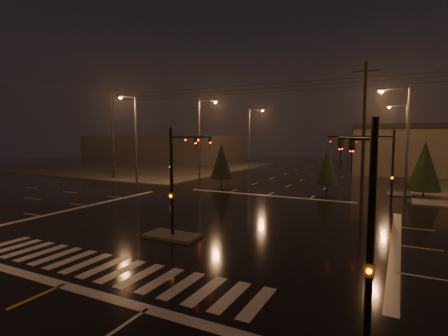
{
  "coord_description": "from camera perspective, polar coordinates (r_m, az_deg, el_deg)",
  "views": [
    {
      "loc": [
        11.09,
        -19.46,
        5.56
      ],
      "look_at": [
        -1.49,
        5.18,
        3.0
      ],
      "focal_mm": 28.0,
      "sensor_mm": 36.0,
      "label": 1
    }
  ],
  "objects": [
    {
      "name": "streetlight_5",
      "position": [
        40.9,
        -14.51,
        5.46
      ],
      "size": [
        0.32,
        2.77,
        10.0
      ],
      "color": "#38383A",
      "rests_on": "ground"
    },
    {
      "name": "conifer_4",
      "position": [
        36.53,
        16.54,
        0.24
      ],
      "size": [
        2.29,
        2.29,
        4.28
      ],
      "color": "black",
      "rests_on": "ground"
    },
    {
      "name": "conifer_0",
      "position": [
        35.69,
        29.94,
        0.28
      ],
      "size": [
        2.8,
        2.8,
        5.08
      ],
      "color": "black",
      "rests_on": "ground"
    },
    {
      "name": "sidewalk_nw",
      "position": [
        64.53,
        -12.64,
        0.27
      ],
      "size": [
        36.0,
        36.0,
        0.12
      ],
      "primitive_type": "cube",
      "color": "#474540",
      "rests_on": "ground"
    },
    {
      "name": "conifer_3",
      "position": [
        39.75,
        -0.44,
        1.13
      ],
      "size": [
        2.54,
        2.54,
        4.66
      ],
      "color": "black",
      "rests_on": "ground"
    },
    {
      "name": "signal_mast_nw",
      "position": [
        36.09,
        -7.78,
        2.43
      ],
      "size": [
        4.84,
        1.86,
        6.0
      ],
      "color": "black",
      "rests_on": "ground"
    },
    {
      "name": "signal_mast_median",
      "position": [
        19.87,
        -7.01,
        0.03
      ],
      "size": [
        0.25,
        4.59,
        6.0
      ],
      "color": "black",
      "rests_on": "ground"
    },
    {
      "name": "signal_mast_ne",
      "position": [
        29.69,
        23.93,
        1.42
      ],
      "size": [
        4.84,
        1.86,
        6.0
      ],
      "color": "black",
      "rests_on": "ground"
    },
    {
      "name": "ground",
      "position": [
        23.08,
        -2.59,
        -8.66
      ],
      "size": [
        140.0,
        140.0,
        0.0
      ],
      "primitive_type": "plane",
      "color": "black",
      "rests_on": "ground"
    },
    {
      "name": "utility_pole_0",
      "position": [
        47.06,
        -17.73,
        5.73
      ],
      "size": [
        2.2,
        0.32,
        12.0
      ],
      "color": "black",
      "rests_on": "ground"
    },
    {
      "name": "stop_bar_near",
      "position": [
        15.01,
        -24.83,
        -16.93
      ],
      "size": [
        16.0,
        0.5,
        0.01
      ],
      "primitive_type": "cube",
      "color": "beige",
      "rests_on": "ground"
    },
    {
      "name": "streetlight_4",
      "position": [
        55.46,
        27.25,
        4.95
      ],
      "size": [
        2.77,
        0.32,
        10.0
      ],
      "color": "#38383A",
      "rests_on": "ground"
    },
    {
      "name": "streetlight_1",
      "position": [
        43.58,
        -3.72,
        5.59
      ],
      "size": [
        2.77,
        0.32,
        10.0
      ],
      "color": "#38383A",
      "rests_on": "ground"
    },
    {
      "name": "median_island",
      "position": [
        19.8,
        -8.42,
        -10.85
      ],
      "size": [
        3.0,
        1.6,
        0.15
      ],
      "primitive_type": "cube",
      "color": "#474540",
      "rests_on": "ground"
    },
    {
      "name": "crosswalk",
      "position": [
        16.22,
        -19.08,
        -15.03
      ],
      "size": [
        15.0,
        2.6,
        0.01
      ],
      "primitive_type": "cube",
      "color": "beige",
      "rests_on": "ground"
    },
    {
      "name": "streetlight_2",
      "position": [
        57.91,
        4.44,
        5.51
      ],
      "size": [
        2.77,
        0.32,
        10.0
      ],
      "color": "#38383A",
      "rests_on": "ground"
    },
    {
      "name": "streetlight_3",
      "position": [
        35.46,
        27.31,
        5.09
      ],
      "size": [
        2.77,
        0.32,
        10.0
      ],
      "color": "#38383A",
      "rests_on": "ground"
    },
    {
      "name": "utility_pole_1",
      "position": [
        33.61,
        21.88,
        5.88
      ],
      "size": [
        2.2,
        0.32,
        12.0
      ],
      "color": "black",
      "rests_on": "ground"
    },
    {
      "name": "stop_bar_far",
      "position": [
        32.89,
        6.95,
        -4.48
      ],
      "size": [
        16.0,
        0.5,
        0.01
      ],
      "primitive_type": "cube",
      "color": "beige",
      "rests_on": "ground"
    },
    {
      "name": "signal_mast_se",
      "position": [
        9.92,
        21.69,
        -5.83
      ],
      "size": [
        1.55,
        3.87,
        6.0
      ],
      "color": "black",
      "rests_on": "ground"
    },
    {
      "name": "commercial_block",
      "position": [
        76.87,
        -9.84,
        3.15
      ],
      "size": [
        30.0,
        18.0,
        5.6
      ],
      "primitive_type": "cube",
      "color": "#3B3534",
      "rests_on": "ground"
    }
  ]
}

